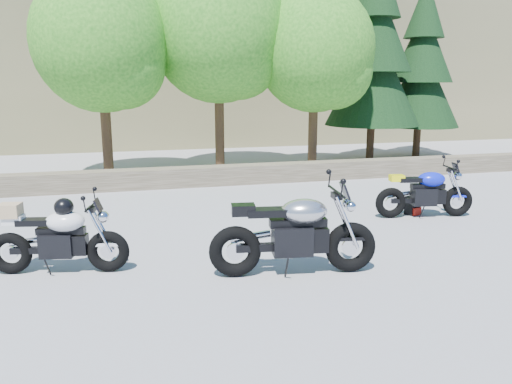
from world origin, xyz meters
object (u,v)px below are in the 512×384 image
at_px(white_bike, 57,237).
at_px(blue_bike, 425,193).
at_px(silver_bike, 295,234).
at_px(backpack, 413,206).

height_order(white_bike, blue_bike, white_bike).
height_order(silver_bike, white_bike, silver_bike).
relative_size(silver_bike, white_bike, 1.22).
relative_size(blue_bike, backpack, 5.26).
distance_m(white_bike, blue_bike, 6.92).
height_order(silver_bike, blue_bike, silver_bike).
distance_m(silver_bike, blue_bike, 4.22).
bearing_deg(backpack, blue_bike, -82.41).
bearing_deg(white_bike, backpack, 24.76).
bearing_deg(silver_bike, blue_bike, 40.59).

